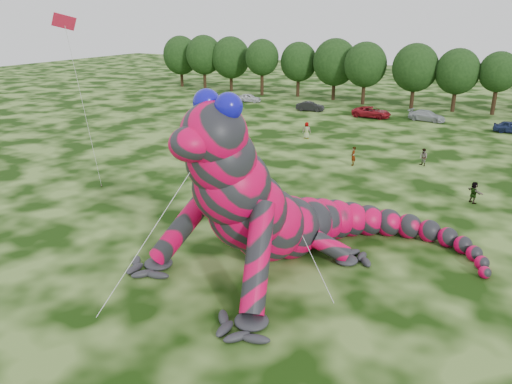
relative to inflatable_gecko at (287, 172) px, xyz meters
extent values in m
plane|color=#16330A|center=(5.80, -4.24, -5.11)|extent=(240.00, 240.00, 0.00)
cube|color=red|center=(-15.94, -0.45, 7.92)|extent=(1.22, 1.20, 1.17)
cylinder|color=silver|center=(-17.27, 1.60, 1.41)|extent=(0.02, 0.02, 13.92)
cylinder|color=#382314|center=(-18.60, 3.65, -4.99)|extent=(0.08, 0.08, 0.24)
imported|color=silver|center=(-28.45, 45.66, -4.45)|extent=(4.05, 2.10, 1.32)
imported|color=black|center=(-16.73, 43.15, -4.44)|extent=(4.26, 2.17, 1.34)
imported|color=maroon|center=(-7.51, 42.84, -4.38)|extent=(5.25, 2.44, 1.46)
imported|color=#A3A9AD|center=(-0.39, 44.08, -4.41)|extent=(5.06, 2.73, 1.39)
imported|color=#19254C|center=(9.90, 41.82, -4.41)|extent=(4.24, 2.03, 1.40)
imported|color=gray|center=(-2.37, 19.62, -4.21)|extent=(0.57, 0.74, 1.80)
imported|color=gray|center=(-10.47, 27.36, -4.17)|extent=(1.06, 0.85, 1.88)
imported|color=gray|center=(3.45, 22.63, -4.28)|extent=(1.02, 0.98, 1.66)
imported|color=gray|center=(8.76, 14.55, -4.28)|extent=(1.46, 1.42, 1.67)
camera|label=1|loc=(11.42, -24.29, 8.49)|focal=35.00mm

